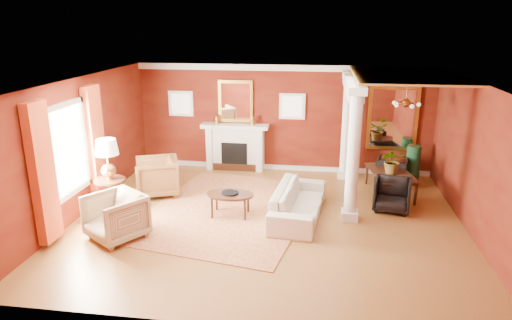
% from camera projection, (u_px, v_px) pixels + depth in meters
% --- Properties ---
extents(ground, '(8.00, 8.00, 0.00)m').
position_uv_depth(ground, '(267.00, 221.00, 9.56)').
color(ground, brown).
rests_on(ground, ground).
extents(room_shell, '(8.04, 7.04, 2.92)m').
position_uv_depth(room_shell, '(268.00, 127.00, 8.97)').
color(room_shell, '#61200D').
rests_on(room_shell, ground).
extents(fireplace, '(1.85, 0.42, 1.29)m').
position_uv_depth(fireplace, '(235.00, 147.00, 12.69)').
color(fireplace, silver).
rests_on(fireplace, ground).
extents(overmantel_mirror, '(0.95, 0.07, 1.15)m').
position_uv_depth(overmantel_mirror, '(236.00, 101.00, 12.45)').
color(overmantel_mirror, gold).
rests_on(overmantel_mirror, fireplace).
extents(flank_window_left, '(0.70, 0.07, 0.70)m').
position_uv_depth(flank_window_left, '(181.00, 104.00, 12.69)').
color(flank_window_left, silver).
rests_on(flank_window_left, room_shell).
extents(flank_window_right, '(0.70, 0.07, 0.70)m').
position_uv_depth(flank_window_right, '(292.00, 106.00, 12.28)').
color(flank_window_right, silver).
rests_on(flank_window_right, room_shell).
extents(left_window, '(0.21, 2.55, 2.60)m').
position_uv_depth(left_window, '(71.00, 156.00, 9.10)').
color(left_window, white).
rests_on(left_window, room_shell).
extents(column_front, '(0.36, 0.36, 2.80)m').
position_uv_depth(column_front, '(353.00, 155.00, 9.20)').
color(column_front, silver).
rests_on(column_front, ground).
extents(column_back, '(0.36, 0.36, 2.80)m').
position_uv_depth(column_back, '(347.00, 125.00, 11.75)').
color(column_back, silver).
rests_on(column_back, ground).
extents(header_beam, '(0.30, 3.20, 0.32)m').
position_uv_depth(header_beam, '(352.00, 85.00, 10.36)').
color(header_beam, silver).
rests_on(header_beam, column_front).
extents(amber_ceiling, '(2.30, 3.40, 0.04)m').
position_uv_depth(amber_ceiling, '(407.00, 75.00, 9.99)').
color(amber_ceiling, gold).
rests_on(amber_ceiling, room_shell).
extents(dining_mirror, '(1.30, 0.07, 1.70)m').
position_uv_depth(dining_mirror, '(393.00, 118.00, 11.98)').
color(dining_mirror, gold).
rests_on(dining_mirror, room_shell).
extents(chandelier, '(0.60, 0.62, 0.75)m').
position_uv_depth(chandelier, '(406.00, 103.00, 10.21)').
color(chandelier, '#B17C37').
rests_on(chandelier, room_shell).
extents(crown_trim, '(8.00, 0.08, 0.16)m').
position_uv_depth(crown_trim, '(284.00, 68.00, 12.01)').
color(crown_trim, silver).
rests_on(crown_trim, room_shell).
extents(base_trim, '(8.00, 0.08, 0.12)m').
position_uv_depth(base_trim, '(282.00, 167.00, 12.82)').
color(base_trim, silver).
rests_on(base_trim, ground).
extents(rug, '(4.09, 4.98, 0.02)m').
position_uv_depth(rug, '(229.00, 210.00, 10.10)').
color(rug, maroon).
rests_on(rug, ground).
extents(sofa, '(0.92, 2.38, 0.91)m').
position_uv_depth(sofa, '(299.00, 197.00, 9.61)').
color(sofa, beige).
rests_on(sofa, ground).
extents(armchair_leopard, '(1.19, 1.23, 0.99)m').
position_uv_depth(armchair_leopard, '(157.00, 175.00, 10.86)').
color(armchair_leopard, black).
rests_on(armchair_leopard, ground).
extents(armchair_stripe, '(1.29, 1.27, 0.98)m').
position_uv_depth(armchair_stripe, '(115.00, 215.00, 8.65)').
color(armchair_stripe, tan).
rests_on(armchair_stripe, ground).
extents(coffee_table, '(1.00, 1.00, 0.51)m').
position_uv_depth(coffee_table, '(230.00, 196.00, 9.68)').
color(coffee_table, black).
rests_on(coffee_table, ground).
extents(coffee_book, '(0.17, 0.09, 0.24)m').
position_uv_depth(coffee_book, '(228.00, 187.00, 9.69)').
color(coffee_book, black).
rests_on(coffee_book, coffee_table).
extents(side_table, '(0.66, 0.66, 1.65)m').
position_uv_depth(side_table, '(108.00, 163.00, 9.64)').
color(side_table, black).
rests_on(side_table, ground).
extents(dining_table, '(0.83, 1.65, 0.88)m').
position_uv_depth(dining_table, '(392.00, 177.00, 10.89)').
color(dining_table, black).
rests_on(dining_table, ground).
extents(dining_chair_near, '(0.89, 0.85, 0.79)m').
position_uv_depth(dining_chair_near, '(392.00, 193.00, 9.98)').
color(dining_chair_near, black).
rests_on(dining_chair_near, ground).
extents(dining_chair_far, '(0.88, 0.85, 0.76)m').
position_uv_depth(dining_chair_far, '(392.00, 170.00, 11.61)').
color(dining_chair_far, black).
rests_on(dining_chair_far, ground).
extents(green_urn, '(0.40, 0.40, 0.96)m').
position_uv_depth(green_urn, '(412.00, 167.00, 11.83)').
color(green_urn, '#144123').
rests_on(green_urn, ground).
extents(potted_plant, '(0.56, 0.62, 0.48)m').
position_uv_depth(potted_plant, '(394.00, 150.00, 10.63)').
color(potted_plant, '#26591E').
rests_on(potted_plant, dining_table).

